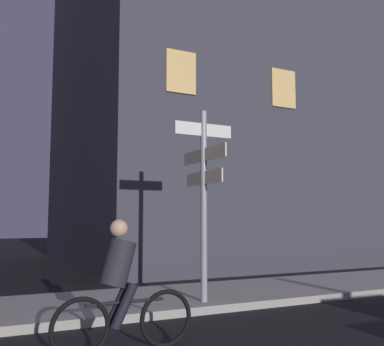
{
  "coord_description": "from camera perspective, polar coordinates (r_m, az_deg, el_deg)",
  "views": [
    {
      "loc": [
        -3.26,
        -1.54,
        1.61
      ],
      "look_at": [
        0.74,
        6.31,
        2.51
      ],
      "focal_mm": 42.66,
      "sensor_mm": 36.0,
      "label": 1
    }
  ],
  "objects": [
    {
      "name": "signpost",
      "position": [
        8.39,
        1.47,
        -1.64
      ],
      "size": [
        1.18,
        1.59,
        3.48
      ],
      "color": "gray",
      "rests_on": "sidewalk_kerb"
    },
    {
      "name": "cyclist",
      "position": [
        5.78,
        -8.78,
        -14.34
      ],
      "size": [
        1.82,
        0.34,
        1.61
      ],
      "color": "black",
      "rests_on": "ground_plane"
    },
    {
      "name": "sidewalk_kerb",
      "position": [
        9.02,
        -5.61,
        -15.62
      ],
      "size": [
        40.0,
        2.67,
        0.14
      ],
      "primitive_type": "cube",
      "color": "#9E9991",
      "rests_on": "ground_plane"
    },
    {
      "name": "building_right_block",
      "position": [
        20.4,
        1.8,
        20.56
      ],
      "size": [
        10.63,
        9.9,
        21.34
      ],
      "color": "#383842",
      "rests_on": "ground_plane"
    }
  ]
}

